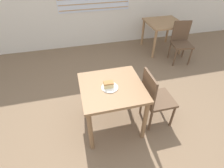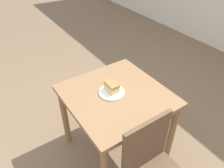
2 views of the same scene
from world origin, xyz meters
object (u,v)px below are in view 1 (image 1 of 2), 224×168
dining_table_far (164,27)px  cake_slice (109,84)px  chair_near_window (155,97)px  chair_far_corner (181,41)px  dining_table_near (112,93)px  plate (110,88)px

dining_table_far → cake_slice: (-1.91, -2.12, 0.19)m
chair_near_window → chair_far_corner: (1.39, 1.59, 0.00)m
cake_slice → dining_table_near: bearing=17.4°
dining_table_near → plate: bearing=-142.5°
plate → dining_table_far: bearing=48.4°
chair_far_corner → cake_slice: size_ratio=7.26×
dining_table_far → chair_far_corner: (0.15, -0.61, -0.12)m
cake_slice → dining_table_far: bearing=48.1°
dining_table_far → chair_near_window: chair_near_window is taller
dining_table_far → chair_near_window: 2.53m
dining_table_far → chair_far_corner: size_ratio=0.92×
dining_table_near → dining_table_far: bearing=48.6°
dining_table_far → cake_slice: bearing=-131.9°
dining_table_near → plate: size_ratio=3.83×
chair_near_window → chair_far_corner: size_ratio=1.00×
dining_table_far → dining_table_near: bearing=-131.4°
dining_table_near → plate: 0.14m
dining_table_near → dining_table_far: size_ratio=1.00×
dining_table_near → chair_far_corner: size_ratio=0.92×
dining_table_far → chair_near_window: bearing=-119.3°
dining_table_near → chair_near_window: chair_near_window is taller
plate → cake_slice: bearing=140.5°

